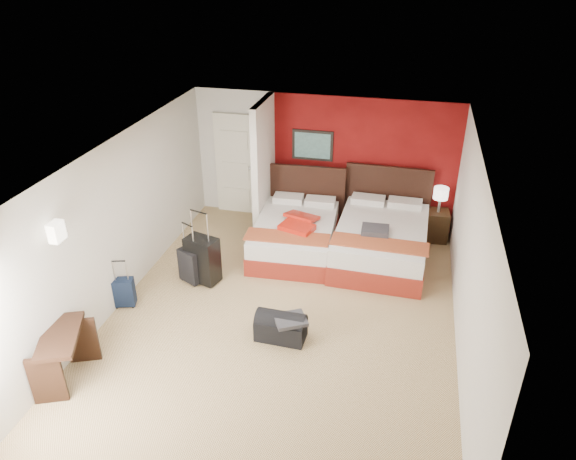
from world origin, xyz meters
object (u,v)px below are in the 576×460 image
(bed_right, at_px, (381,242))
(table_lamp, at_px, (440,200))
(bed_left, at_px, (295,236))
(desk, at_px, (65,357))
(suitcase_black, at_px, (203,261))
(suitcase_charcoal, at_px, (191,267))
(duffel_bag, at_px, (281,328))
(suitcase_navy, at_px, (124,294))
(red_suitcase_open, at_px, (299,222))
(nightstand, at_px, (436,226))

(bed_right, bearing_deg, table_lamp, 46.64)
(bed_left, xyz_separation_m, desk, (-2.07, -3.82, 0.07))
(suitcase_black, distance_m, suitcase_charcoal, 0.22)
(bed_right, bearing_deg, duffel_bag, -113.82)
(suitcase_navy, bearing_deg, suitcase_black, 27.30)
(table_lamp, relative_size, desk, 0.54)
(suitcase_charcoal, xyz_separation_m, suitcase_navy, (-0.74, -0.86, -0.06))
(red_suitcase_open, height_order, duffel_bag, red_suitcase_open)
(bed_left, height_order, suitcase_black, suitcase_black)
(suitcase_charcoal, relative_size, desk, 0.64)
(nightstand, height_order, suitcase_charcoal, nightstand)
(suitcase_navy, height_order, duffel_bag, suitcase_navy)
(red_suitcase_open, xyz_separation_m, suitcase_navy, (-2.26, -2.11, -0.42))
(suitcase_charcoal, bearing_deg, red_suitcase_open, 65.50)
(bed_right, distance_m, suitcase_charcoal, 3.26)
(suitcase_charcoal, xyz_separation_m, desk, (-0.65, -2.47, 0.09))
(table_lamp, xyz_separation_m, duffel_bag, (-2.12, -3.43, -0.64))
(red_suitcase_open, distance_m, nightstand, 2.64)
(nightstand, bearing_deg, duffel_bag, -126.43)
(nightstand, bearing_deg, red_suitcase_open, -159.22)
(bed_left, height_order, duffel_bag, bed_left)
(red_suitcase_open, distance_m, table_lamp, 2.62)
(red_suitcase_open, relative_size, nightstand, 1.34)
(red_suitcase_open, xyz_separation_m, nightstand, (2.36, 1.13, -0.35))
(bed_right, height_order, duffel_bag, bed_right)
(suitcase_black, bearing_deg, suitcase_navy, -119.45)
(suitcase_black, distance_m, duffel_bag, 1.93)
(red_suitcase_open, height_order, suitcase_charcoal, red_suitcase_open)
(red_suitcase_open, relative_size, suitcase_black, 1.01)
(suitcase_charcoal, xyz_separation_m, duffel_bag, (1.76, -1.05, -0.11))
(suitcase_black, distance_m, desk, 2.65)
(bed_left, xyz_separation_m, duffel_bag, (0.34, -2.40, -0.12))
(nightstand, height_order, desk, desk)
(suitcase_navy, xyz_separation_m, duffel_bag, (2.50, -0.19, -0.05))
(nightstand, bearing_deg, suitcase_black, -152.51)
(table_lamp, distance_m, desk, 6.65)
(bed_left, relative_size, red_suitcase_open, 2.55)
(nightstand, xyz_separation_m, table_lamp, (0.00, 0.00, 0.52))
(suitcase_navy, height_order, desk, desk)
(bed_right, distance_m, duffel_bag, 2.75)
(nightstand, xyz_separation_m, suitcase_charcoal, (-3.88, -2.38, -0.01))
(table_lamp, bearing_deg, bed_left, -157.33)
(nightstand, xyz_separation_m, suitcase_navy, (-4.62, -3.24, -0.07))
(suitcase_navy, bearing_deg, desk, -104.10)
(suitcase_charcoal, bearing_deg, bed_left, 69.63)
(desk, bearing_deg, suitcase_black, 48.94)
(bed_right, xyz_separation_m, suitcase_black, (-2.74, -1.38, 0.06))
(bed_left, height_order, suitcase_charcoal, bed_left)
(red_suitcase_open, height_order, table_lamp, table_lamp)
(desk, bearing_deg, suitcase_navy, 70.50)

